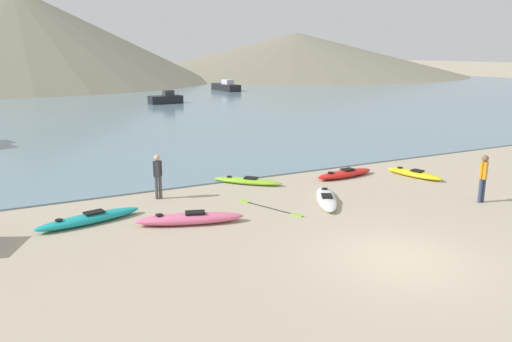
{
  "coord_description": "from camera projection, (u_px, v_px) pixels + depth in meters",
  "views": [
    {
      "loc": [
        -8.84,
        -8.98,
        5.28
      ],
      "look_at": [
        0.17,
        8.56,
        0.5
      ],
      "focal_mm": 35.0,
      "sensor_mm": 36.0,
      "label": 1
    }
  ],
  "objects": [
    {
      "name": "bay_water",
      "position": [
        96.0,
        103.0,
        51.13
      ],
      "size": [
        160.0,
        70.0,
        0.06
      ],
      "primitive_type": "cube",
      "color": "slate",
      "rests_on": "ground_plane"
    },
    {
      "name": "kayak_on_sand_4",
      "position": [
        248.0,
        181.0,
        20.23
      ],
      "size": [
        2.47,
        2.45,
        0.29
      ],
      "color": "#8CCC2D",
      "rests_on": "ground_plane"
    },
    {
      "name": "kayak_on_sand_3",
      "position": [
        89.0,
        219.0,
        15.59
      ],
      "size": [
        3.41,
        1.34,
        0.36
      ],
      "color": "teal",
      "rests_on": "ground_plane"
    },
    {
      "name": "kayak_on_sand_0",
      "position": [
        326.0,
        198.0,
        17.83
      ],
      "size": [
        2.12,
        3.0,
        0.29
      ],
      "color": "white",
      "rests_on": "ground_plane"
    },
    {
      "name": "kayak_on_sand_2",
      "position": [
        190.0,
        219.0,
        15.54
      ],
      "size": [
        3.43,
        1.66,
        0.39
      ],
      "color": "#E5668C",
      "rests_on": "ground_plane"
    },
    {
      "name": "ground_plane",
      "position": [
        401.0,
        259.0,
        12.93
      ],
      "size": [
        400.0,
        400.0,
        0.0
      ],
      "primitive_type": "plane",
      "color": "tan"
    },
    {
      "name": "kayak_on_sand_5",
      "position": [
        345.0,
        174.0,
        21.3
      ],
      "size": [
        2.97,
        0.99,
        0.35
      ],
      "color": "red",
      "rests_on": "ground_plane"
    },
    {
      "name": "kayak_on_sand_1",
      "position": [
        414.0,
        174.0,
        21.37
      ],
      "size": [
        1.27,
        2.72,
        0.32
      ],
      "color": "yellow",
      "rests_on": "ground_plane"
    },
    {
      "name": "moored_boat_3",
      "position": [
        226.0,
        87.0,
        66.45
      ],
      "size": [
        1.93,
        5.7,
        1.47
      ],
      "color": "black",
      "rests_on": "bay_water"
    },
    {
      "name": "far_hill_midleft",
      "position": [
        16.0,
        35.0,
        81.97
      ],
      "size": [
        63.87,
        63.87,
        15.4
      ],
      "primitive_type": "cone",
      "color": "gray",
      "rests_on": "ground_plane"
    },
    {
      "name": "person_near_foreground",
      "position": [
        483.0,
        175.0,
        17.58
      ],
      "size": [
        0.35,
        0.27,
        1.72
      ],
      "color": "#384260",
      "rests_on": "ground_plane"
    },
    {
      "name": "loose_paddle",
      "position": [
        269.0,
        208.0,
        17.11
      ],
      "size": [
        1.2,
        2.65,
        0.03
      ],
      "color": "black",
      "rests_on": "ground_plane"
    },
    {
      "name": "far_hill_midright",
      "position": [
        296.0,
        54.0,
        111.59
      ],
      "size": [
        73.9,
        73.9,
        9.12
      ],
      "primitive_type": "cone",
      "color": "gray",
      "rests_on": "ground_plane"
    },
    {
      "name": "moored_boat_1",
      "position": [
        166.0,
        99.0,
        50.33
      ],
      "size": [
        3.32,
        1.68,
        1.32
      ],
      "color": "black",
      "rests_on": "bay_water"
    },
    {
      "name": "person_near_waterline",
      "position": [
        158.0,
        174.0,
        18.02
      ],
      "size": [
        0.33,
        0.29,
        1.64
      ],
      "color": "#4C4C4C",
      "rests_on": "ground_plane"
    }
  ]
}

